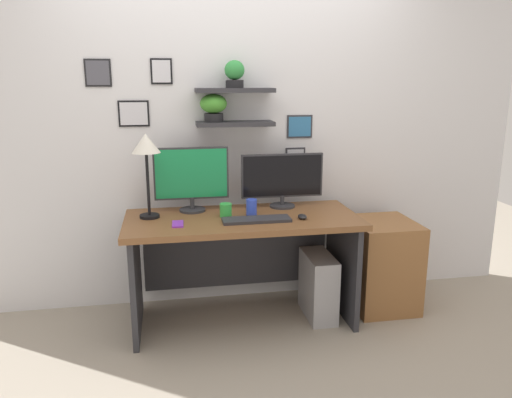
% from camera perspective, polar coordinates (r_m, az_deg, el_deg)
% --- Properties ---
extents(ground_plane, '(8.00, 8.00, 0.00)m').
position_cam_1_polar(ground_plane, '(3.55, -1.49, -13.80)').
color(ground_plane, gray).
extents(back_wall_assembly, '(4.40, 0.24, 2.70)m').
position_cam_1_polar(back_wall_assembly, '(3.59, -2.75, 9.14)').
color(back_wall_assembly, silver).
rests_on(back_wall_assembly, ground).
extents(desk, '(1.55, 0.68, 0.75)m').
position_cam_1_polar(desk, '(3.39, -1.68, -5.30)').
color(desk, brown).
rests_on(desk, ground).
extents(monitor_left, '(0.51, 0.18, 0.44)m').
position_cam_1_polar(monitor_left, '(3.40, -7.49, 2.52)').
color(monitor_left, '#2D2D33').
rests_on(monitor_left, desk).
extents(monitor_right, '(0.59, 0.18, 0.38)m').
position_cam_1_polar(monitor_right, '(3.49, 3.06, 2.37)').
color(monitor_right, '#2D2D33').
rests_on(monitor_right, desk).
extents(keyboard, '(0.44, 0.14, 0.02)m').
position_cam_1_polar(keyboard, '(3.17, 0.06, -2.41)').
color(keyboard, '#2D2D33').
rests_on(keyboard, desk).
extents(computer_mouse, '(0.06, 0.09, 0.03)m').
position_cam_1_polar(computer_mouse, '(3.24, 5.39, -2.04)').
color(computer_mouse, black).
rests_on(computer_mouse, desk).
extents(desk_lamp, '(0.18, 0.18, 0.55)m').
position_cam_1_polar(desk_lamp, '(3.24, -12.60, 5.53)').
color(desk_lamp, black).
rests_on(desk_lamp, desk).
extents(cell_phone, '(0.07, 0.14, 0.01)m').
position_cam_1_polar(cell_phone, '(3.14, -9.04, -2.87)').
color(cell_phone, purple).
rests_on(cell_phone, desk).
extents(coffee_mug, '(0.08, 0.08, 0.09)m').
position_cam_1_polar(coffee_mug, '(3.27, -3.52, -1.31)').
color(coffee_mug, green).
rests_on(coffee_mug, desk).
extents(water_cup, '(0.07, 0.07, 0.11)m').
position_cam_1_polar(water_cup, '(3.30, -0.52, -0.96)').
color(water_cup, blue).
rests_on(water_cup, desk).
extents(drawer_cabinet, '(0.44, 0.50, 0.65)m').
position_cam_1_polar(drawer_cabinet, '(3.75, 14.34, -7.30)').
color(drawer_cabinet, brown).
rests_on(drawer_cabinet, ground).
extents(computer_tower_right, '(0.18, 0.40, 0.45)m').
position_cam_1_polar(computer_tower_right, '(3.55, 7.21, -9.91)').
color(computer_tower_right, '#99999E').
rests_on(computer_tower_right, ground).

